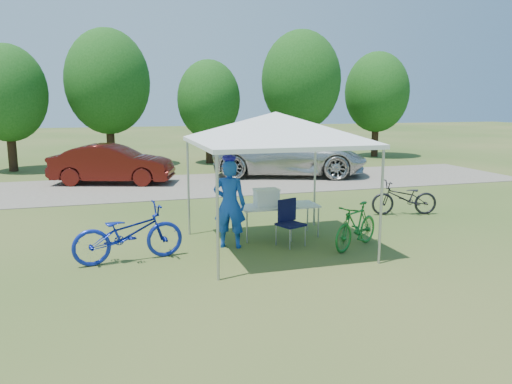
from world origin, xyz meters
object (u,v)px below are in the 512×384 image
folding_chair (289,218)px  cooler (266,197)px  folding_table (279,207)px  minivan (289,154)px  bike_green (356,226)px  cyclist (230,204)px  sedan (112,164)px  bike_blue (128,233)px  bike_dark (405,198)px

folding_chair → cooler: cooler is taller
folding_table → minivan: minivan is taller
folding_table → cooler: bearing=180.0°
minivan → bike_green: bearing=-173.4°
cooler → bike_green: size_ratio=0.34×
folding_table → cooler: 0.37m
folding_table → bike_green: bearing=-46.5°
cyclist → bike_green: size_ratio=1.17×
folding_chair → minivan: 9.64m
folding_table → cooler: (-0.29, 0.00, 0.23)m
cooler → sedan: 8.88m
cyclist → minivan: 10.01m
bike_blue → folding_chair: bearing=-95.3°
bike_green → minivan: bearing=135.4°
cyclist → sedan: (-2.15, 8.82, -0.18)m
cyclist → sedan: size_ratio=0.42×
folding_table → bike_dark: bike_dark is taller
sedan → cyclist: bearing=-149.2°
folding_table → minivan: (3.37, 8.40, 0.20)m
bike_green → sedan: sedan is taller
bike_blue → cyclist: bearing=-89.3°
folding_table → bike_dark: 3.98m
folding_chair → minivan: minivan is taller
folding_table → bike_blue: 3.33m
folding_chair → sedan: (-3.38, 8.95, 0.16)m
bike_dark → sedan: (-7.21, 7.27, 0.27)m
minivan → sedan: size_ratio=1.42×
cooler → bike_green: cooler is taller
cooler → bike_blue: 3.07m
folding_chair → minivan: bearing=47.7°
bike_blue → sedan: bearing=-7.8°
bike_dark → bike_blue: bearing=-62.2°
cooler → bike_dark: bearing=14.4°
folding_chair → bike_green: folding_chair is taller
cooler → bike_green: bearing=-40.4°
cyclist → sedan: bearing=-52.9°
minivan → folding_table: bearing=177.4°
folding_table → bike_blue: size_ratio=0.85×
bike_green → sedan: size_ratio=0.36×
bike_blue → sedan: sedan is taller
bike_green → minivan: minivan is taller
cyclist → bike_blue: 2.06m
folding_table → bike_green: size_ratio=1.12×
bike_green → bike_dark: size_ratio=0.89×
sedan → minivan: bearing=-72.2°
folding_table → bike_green: 1.76m
cyclist → bike_dark: size_ratio=1.04×
cooler → sedan: (-3.09, 8.33, -0.17)m
folding_chair → minivan: size_ratio=0.16×
folding_table → minivan: size_ratio=0.28×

